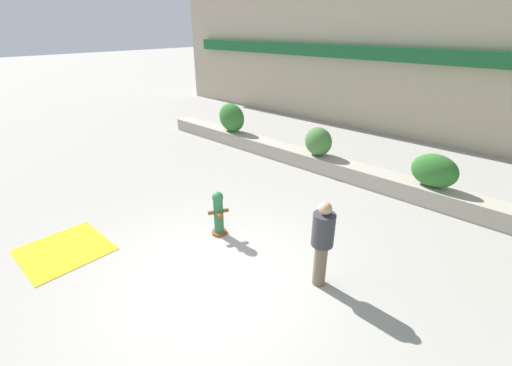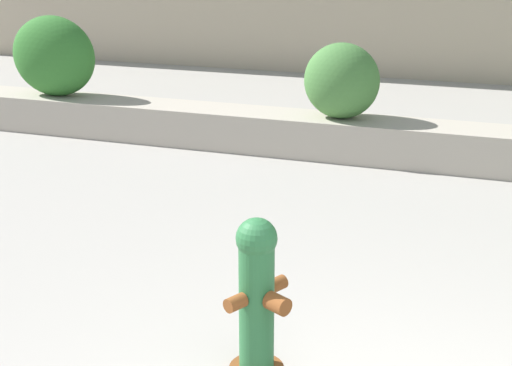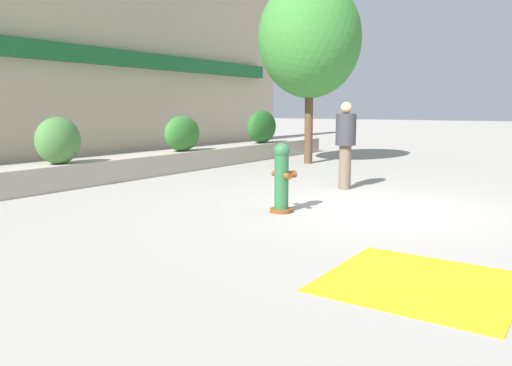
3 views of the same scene
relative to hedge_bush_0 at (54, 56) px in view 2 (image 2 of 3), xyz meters
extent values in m
cube|color=#ADA393|center=(5.73, 0.00, -0.81)|extent=(18.00, 0.70, 0.50)
ellipsoid|color=#2D6B28|center=(0.00, 0.00, 0.00)|extent=(1.27, 0.64, 1.13)
ellipsoid|color=#427538|center=(4.12, 0.00, -0.09)|extent=(0.94, 0.70, 0.94)
cylinder|color=#286638|center=(4.67, -4.88, -0.58)|extent=(0.30, 0.30, 0.85)
sphere|color=#286638|center=(4.67, -4.88, -0.11)|extent=(0.25, 0.25, 0.25)
cylinder|color=brown|center=(4.83, -4.96, -0.48)|extent=(0.18, 0.16, 0.11)
cylinder|color=brown|center=(4.59, -5.03, -0.48)|extent=(0.14, 0.15, 0.09)
cylinder|color=brown|center=(4.75, -4.73, -0.48)|extent=(0.14, 0.15, 0.09)
camera|label=1|loc=(9.89, -9.29, 3.39)|focal=24.00mm
camera|label=2|loc=(5.92, -8.57, 1.60)|focal=50.00mm
camera|label=3|loc=(-1.85, -8.86, 0.55)|focal=35.00mm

